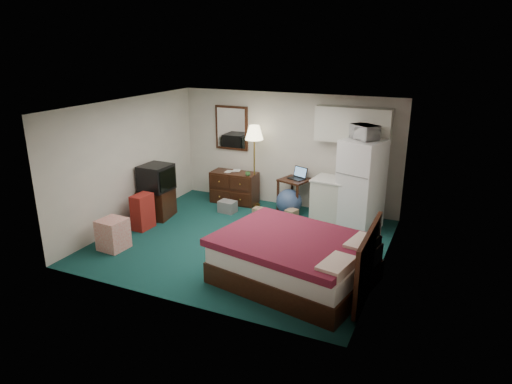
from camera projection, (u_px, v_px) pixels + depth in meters
The scene contains 25 objects.
floor at pixel (243, 241), 8.45m from camera, with size 5.00×4.50×0.01m, color #0F4143.
ceiling at pixel (242, 106), 7.66m from camera, with size 5.00×4.50×0.01m, color beige.
walls at pixel (242, 177), 8.06m from camera, with size 5.01×4.51×2.50m.
mirror at pixel (232, 128), 10.38m from camera, with size 0.80×0.06×1.00m, color white, non-canonical shape.
upper_cabinets at pixel (353, 125), 9.06m from camera, with size 1.50×0.35×0.70m, color silver, non-canonical shape.
headboard at pixel (368, 262), 6.47m from camera, with size 0.06×1.56×1.00m, color #391D11, non-canonical shape.
dresser at pixel (234, 187), 10.40m from camera, with size 1.05×0.48×0.72m, color #391D11, non-canonical shape.
floor_lamp at pixel (254, 166), 10.03m from camera, with size 0.39×0.39×1.82m, color gold, non-canonical shape.
desk at pixel (294, 195), 9.89m from camera, with size 0.57×0.57×0.72m, color #391D11, non-canonical shape.
exercise_ball at pixel (289, 202), 9.71m from camera, with size 0.55×0.55×0.55m, color #324870.
kitchen_counter at pixel (333, 201), 9.28m from camera, with size 0.79×0.61×0.87m, color silver, non-canonical shape.
fridge at pixel (361, 184), 8.87m from camera, with size 0.72×0.72×1.76m, color white, non-canonical shape.
bed at pixel (295, 260), 6.97m from camera, with size 2.21×1.72×0.71m, color maroon, non-canonical shape.
tv_stand at pixel (157, 203), 9.56m from camera, with size 0.61×0.66×0.61m, color #391D11, non-canonical shape.
suitcase at pixel (143, 212), 8.94m from camera, with size 0.27×0.43×0.70m, color maroon, non-canonical shape.
retail_box at pixel (113, 234), 8.08m from camera, with size 0.44×0.44×0.55m, color silver, non-canonical shape.
file_bin at pixel (228, 207), 9.86m from camera, with size 0.36×0.27×0.25m, color slate, non-canonical shape.
cardboard_box_a at pixel (259, 212), 9.61m from camera, with size 0.23×0.20×0.20m, color #866952, non-canonical shape.
cardboard_box_b at pixel (292, 215), 9.40m from camera, with size 0.20×0.24×0.24m, color #866952, non-canonical shape.
laptop at pixel (297, 174), 9.74m from camera, with size 0.35×0.29×0.24m, color black, non-canonical shape.
crt_tv at pixel (156, 178), 9.34m from camera, with size 0.58×0.62×0.53m, color black, non-canonical shape.
microwave at pixel (364, 130), 8.60m from camera, with size 0.51×0.28×0.35m, color white.
book_a at pixel (226, 167), 10.30m from camera, with size 0.15×0.02×0.20m, color #866952.
book_b at pixel (233, 166), 10.36m from camera, with size 0.17×0.02×0.23m, color #866952.
mug at pixel (248, 173), 10.00m from camera, with size 0.11×0.09×0.11m, color #417A38.
Camera 1 is at (3.42, -6.94, 3.54)m, focal length 32.00 mm.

